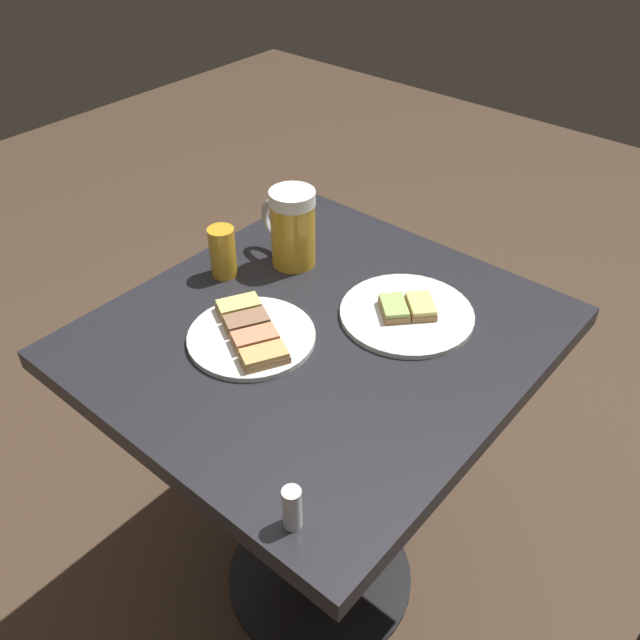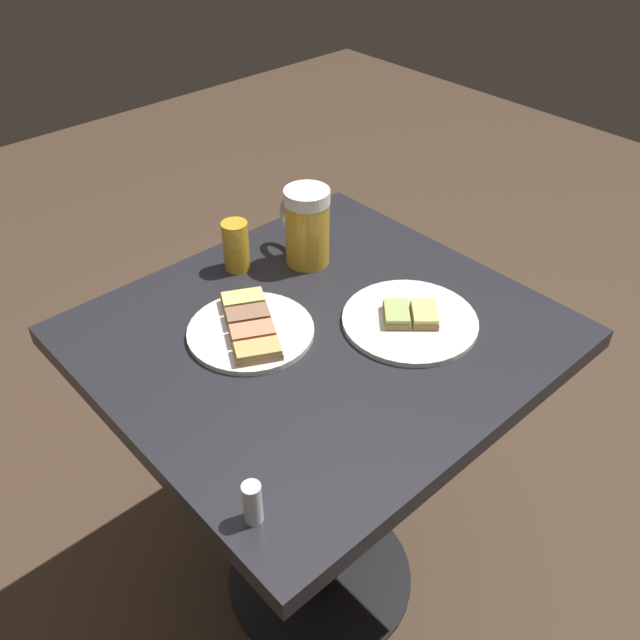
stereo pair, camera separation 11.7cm
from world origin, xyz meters
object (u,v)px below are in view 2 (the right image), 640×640
plate_far (410,320)px  beer_glass_small (236,246)px  plate_near (251,329)px  salt_shaker (253,503)px  beer_mug (306,226)px

plate_far → beer_glass_small: beer_glass_small is taller
beer_glass_small → plate_far: bearing=-71.1°
plate_near → salt_shaker: size_ratio=3.34×
beer_mug → salt_shaker: (-0.45, -0.41, -0.04)m
beer_mug → plate_near: bearing=-154.0°
beer_glass_small → salt_shaker: (-0.33, -0.48, -0.02)m
plate_far → salt_shaker: salt_shaker is taller
salt_shaker → plate_far: bearing=16.8°
plate_far → salt_shaker: bearing=-163.2°
beer_mug → salt_shaker: beer_mug is taller
beer_mug → beer_glass_small: size_ratio=1.56×
beer_glass_small → salt_shaker: 0.59m
plate_near → salt_shaker: (-0.23, -0.30, 0.02)m
plate_near → beer_glass_small: bearing=59.3°
plate_far → beer_glass_small: size_ratio=2.39×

